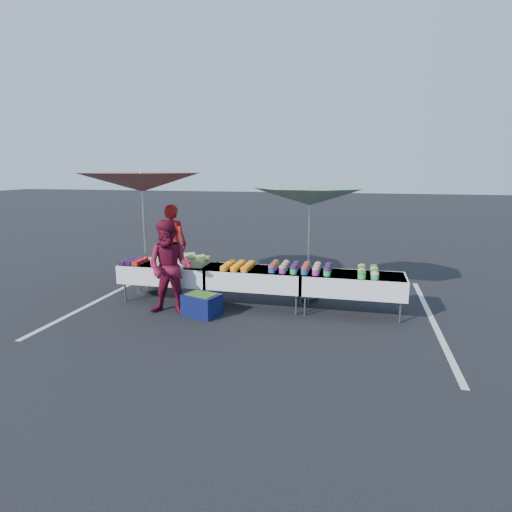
% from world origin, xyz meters
% --- Properties ---
extents(ground, '(80.00, 80.00, 0.00)m').
position_xyz_m(ground, '(0.00, 0.00, 0.00)').
color(ground, black).
extents(stripe_left, '(0.10, 5.00, 0.00)m').
position_xyz_m(stripe_left, '(-3.20, 0.00, 0.00)').
color(stripe_left, silver).
rests_on(stripe_left, ground).
extents(stripe_right, '(0.10, 5.00, 0.00)m').
position_xyz_m(stripe_right, '(3.20, 0.00, 0.00)').
color(stripe_right, silver).
rests_on(stripe_right, ground).
extents(table_left, '(1.86, 0.81, 0.75)m').
position_xyz_m(table_left, '(-1.80, 0.00, 0.58)').
color(table_left, white).
rests_on(table_left, ground).
extents(table_center, '(1.86, 0.81, 0.75)m').
position_xyz_m(table_center, '(0.00, 0.00, 0.58)').
color(table_center, white).
rests_on(table_center, ground).
extents(table_right, '(1.86, 0.81, 0.75)m').
position_xyz_m(table_right, '(1.80, 0.00, 0.58)').
color(table_right, white).
rests_on(table_right, ground).
extents(berry_punnets, '(0.40, 0.54, 0.08)m').
position_xyz_m(berry_punnets, '(-2.51, -0.06, 0.79)').
color(berry_punnets, black).
rests_on(berry_punnets, table_left).
extents(corn_pile, '(1.16, 0.57, 0.26)m').
position_xyz_m(corn_pile, '(-1.54, 0.04, 0.84)').
color(corn_pile, '#AFB75E').
rests_on(corn_pile, table_left).
extents(plastic_bags, '(0.30, 0.25, 0.05)m').
position_xyz_m(plastic_bags, '(-1.50, -0.30, 0.78)').
color(plastic_bags, white).
rests_on(plastic_bags, table_left).
extents(carrot_bowls, '(0.55, 0.69, 0.11)m').
position_xyz_m(carrot_bowls, '(-0.35, -0.01, 0.80)').
color(carrot_bowls, orange).
rests_on(carrot_bowls, table_center).
extents(potato_cups, '(1.14, 0.58, 0.16)m').
position_xyz_m(potato_cups, '(0.85, 0.00, 0.83)').
color(potato_cups, '#21489A').
rests_on(potato_cups, table_right).
extents(bean_baskets, '(0.36, 0.68, 0.15)m').
position_xyz_m(bean_baskets, '(2.06, -0.01, 0.82)').
color(bean_baskets, green).
rests_on(bean_baskets, table_right).
extents(vendor, '(0.68, 0.45, 1.83)m').
position_xyz_m(vendor, '(-2.28, 1.28, 0.92)').
color(vendor, '#A91713').
rests_on(vendor, ground).
extents(customer, '(0.88, 0.71, 1.73)m').
position_xyz_m(customer, '(-1.42, -0.75, 0.86)').
color(customer, maroon).
rests_on(customer, ground).
extents(umbrella_left, '(2.87, 2.87, 2.56)m').
position_xyz_m(umbrella_left, '(-2.50, 0.40, 2.32)').
color(umbrella_left, black).
rests_on(umbrella_left, ground).
extents(umbrella_right, '(2.81, 2.81, 2.28)m').
position_xyz_m(umbrella_right, '(0.92, 0.67, 2.07)').
color(umbrella_right, black).
rests_on(umbrella_right, ground).
extents(storage_bin, '(0.73, 0.62, 0.41)m').
position_xyz_m(storage_bin, '(-0.84, -0.72, 0.21)').
color(storage_bin, '#0E1546').
rests_on(storage_bin, ground).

